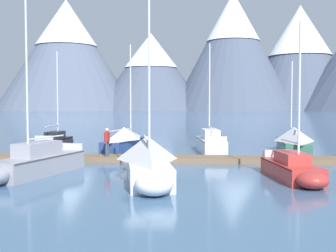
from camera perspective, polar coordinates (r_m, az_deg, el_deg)
The scene contains 14 objects.
ground_plane at distance 21.86m, azimuth -2.22°, elevation -6.06°, with size 700.00×700.00×0.00m, color #426689.
mountain_west_summit at distance 228.26m, azimuth -13.30°, elevation 9.44°, with size 70.85×70.85×56.24m.
mountain_central_massif at distance 221.78m, azimuth -2.27°, elevation 7.44°, with size 57.86×57.86×39.26m.
mountain_shoulder_ridge at distance 221.23m, azimuth 8.59°, elevation 10.04°, with size 61.81×61.81×58.89m.
mountain_east_summit at distance 238.46m, azimuth 17.06°, elevation 9.00°, with size 64.39×64.39×54.68m.
dock at distance 25.75m, azimuth -0.63°, elevation -4.36°, with size 20.77×3.20×0.30m.
sailboat_nearest_berth at distance 32.95m, azimuth -14.47°, elevation -2.09°, with size 1.75×5.93×7.28m.
sailboat_second_berth at distance 21.44m, azimuth -17.38°, elevation -4.68°, with size 2.72×6.98×8.74m.
sailboat_mid_dock_port at distance 30.49m, azimuth -5.50°, elevation -1.84°, with size 2.27×7.25×7.67m.
sailboat_mid_dock_starboard at distance 19.16m, azimuth -2.69°, elevation -4.52°, with size 3.43×7.26×8.12m.
sailboat_far_berth at distance 30.74m, azimuth 5.50°, elevation -2.24°, with size 2.61×6.86×7.67m.
sailboat_outer_slip at distance 20.16m, azimuth 16.35°, elevation -5.49°, with size 2.49×5.47×6.98m.
sailboat_end_of_dock at distance 30.95m, azimuth 16.19°, elevation -1.90°, with size 1.96×7.34×6.42m.
person_on_dock at distance 25.82m, azimuth -8.09°, elevation -1.88°, with size 0.25×0.59×1.69m.
Camera 1 is at (3.86, -21.24, 3.44)m, focal length 45.98 mm.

